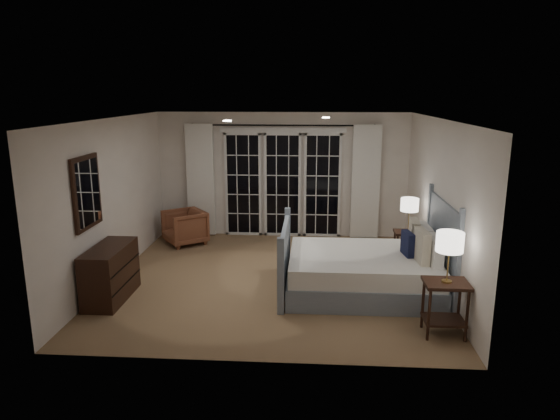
# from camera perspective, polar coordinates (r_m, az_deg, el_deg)

# --- Properties ---
(floor) EXTENTS (5.00, 5.00, 0.00)m
(floor) POSITION_cam_1_polar(r_m,az_deg,el_deg) (7.97, -0.83, -7.86)
(floor) COLOR #91704E
(floor) RESTS_ON ground
(ceiling) EXTENTS (5.00, 5.00, 0.00)m
(ceiling) POSITION_cam_1_polar(r_m,az_deg,el_deg) (7.44, -0.90, 10.39)
(ceiling) COLOR white
(ceiling) RESTS_ON wall_back
(wall_left) EXTENTS (0.02, 5.00, 2.50)m
(wall_left) POSITION_cam_1_polar(r_m,az_deg,el_deg) (8.20, -18.56, 1.15)
(wall_left) COLOR white
(wall_left) RESTS_ON floor
(wall_right) EXTENTS (0.02, 5.00, 2.50)m
(wall_right) POSITION_cam_1_polar(r_m,az_deg,el_deg) (7.82, 17.73, 0.64)
(wall_right) COLOR white
(wall_right) RESTS_ON floor
(wall_back) EXTENTS (5.00, 0.02, 2.50)m
(wall_back) POSITION_cam_1_polar(r_m,az_deg,el_deg) (10.06, 0.30, 4.00)
(wall_back) COLOR white
(wall_back) RESTS_ON floor
(wall_front) EXTENTS (5.00, 0.02, 2.50)m
(wall_front) POSITION_cam_1_polar(r_m,az_deg,el_deg) (5.21, -3.12, -4.97)
(wall_front) COLOR white
(wall_front) RESTS_ON floor
(french_doors) EXTENTS (2.50, 0.04, 2.20)m
(french_doors) POSITION_cam_1_polar(r_m,az_deg,el_deg) (10.05, 0.29, 3.07)
(french_doors) COLOR black
(french_doors) RESTS_ON wall_back
(curtain_rod) EXTENTS (3.50, 0.03, 0.03)m
(curtain_rod) POSITION_cam_1_polar(r_m,az_deg,el_deg) (9.85, 0.27, 9.66)
(curtain_rod) COLOR black
(curtain_rod) RESTS_ON wall_back
(curtain_left) EXTENTS (0.55, 0.10, 2.25)m
(curtain_left) POSITION_cam_1_polar(r_m,az_deg,el_deg) (10.19, -9.05, 3.39)
(curtain_left) COLOR white
(curtain_left) RESTS_ON curtain_rod
(curtain_right) EXTENTS (0.55, 0.10, 2.25)m
(curtain_right) POSITION_cam_1_polar(r_m,az_deg,el_deg) (9.99, 9.76, 3.17)
(curtain_right) COLOR white
(curtain_right) RESTS_ON curtain_rod
(downlight_a) EXTENTS (0.12, 0.12, 0.01)m
(downlight_a) POSITION_cam_1_polar(r_m,az_deg,el_deg) (8.02, 5.27, 10.48)
(downlight_a) COLOR white
(downlight_a) RESTS_ON ceiling
(downlight_b) EXTENTS (0.12, 0.12, 0.01)m
(downlight_b) POSITION_cam_1_polar(r_m,az_deg,el_deg) (7.12, -6.06, 10.10)
(downlight_b) COLOR white
(downlight_b) RESTS_ON ceiling
(bed) EXTENTS (2.34, 1.69, 1.37)m
(bed) POSITION_cam_1_polar(r_m,az_deg,el_deg) (7.49, 9.81, -6.72)
(bed) COLOR gray
(bed) RESTS_ON floor
(nightstand_left) EXTENTS (0.52, 0.42, 0.68)m
(nightstand_left) POSITION_cam_1_polar(r_m,az_deg,el_deg) (6.40, 18.35, -9.73)
(nightstand_left) COLOR black
(nightstand_left) RESTS_ON floor
(nightstand_right) EXTENTS (0.45, 0.36, 0.59)m
(nightstand_right) POSITION_cam_1_polar(r_m,az_deg,el_deg) (8.75, 14.34, -3.68)
(nightstand_right) COLOR black
(nightstand_right) RESTS_ON floor
(lamp_left) EXTENTS (0.32, 0.32, 0.62)m
(lamp_left) POSITION_cam_1_polar(r_m,az_deg,el_deg) (6.17, 18.84, -3.52)
(lamp_left) COLOR tan
(lamp_left) RESTS_ON nightstand_left
(lamp_right) EXTENTS (0.30, 0.30, 0.57)m
(lamp_right) POSITION_cam_1_polar(r_m,az_deg,el_deg) (8.59, 14.59, 0.54)
(lamp_right) COLOR tan
(lamp_right) RESTS_ON nightstand_right
(armchair) EXTENTS (1.01, 1.00, 0.66)m
(armchair) POSITION_cam_1_polar(r_m,az_deg,el_deg) (9.83, -10.83, -1.95)
(armchair) COLOR brown
(armchair) RESTS_ON floor
(dresser) EXTENTS (0.46, 1.09, 0.77)m
(dresser) POSITION_cam_1_polar(r_m,az_deg,el_deg) (7.50, -18.82, -6.85)
(dresser) COLOR black
(dresser) RESTS_ON floor
(mirror) EXTENTS (0.05, 0.85, 1.00)m
(mirror) POSITION_cam_1_polar(r_m,az_deg,el_deg) (7.29, -21.21, 1.89)
(mirror) COLOR black
(mirror) RESTS_ON wall_left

